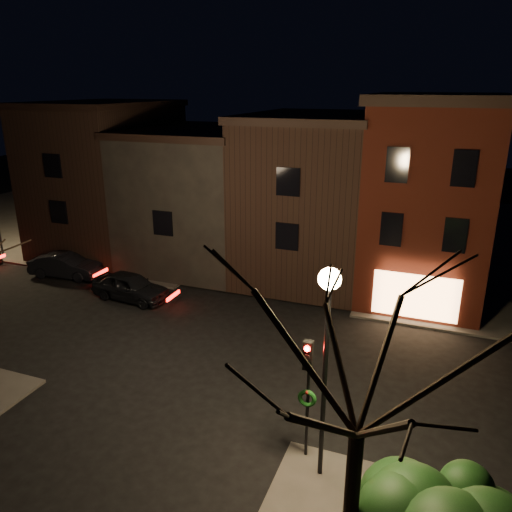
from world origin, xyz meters
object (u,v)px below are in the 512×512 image
(street_lamp_near, at_px, (328,318))
(parked_car_b, at_px, (66,266))
(parked_car_a, at_px, (130,286))
(bare_tree_right, at_px, (364,336))
(traffic_signal, at_px, (308,382))

(street_lamp_near, bearing_deg, parked_car_b, 150.22)
(parked_car_a, bearing_deg, bare_tree_right, -124.01)
(street_lamp_near, distance_m, parked_car_b, 21.52)
(parked_car_a, xyz_separation_m, parked_car_b, (-5.57, 1.44, -0.03))
(parked_car_a, distance_m, parked_car_b, 5.75)
(traffic_signal, xyz_separation_m, bare_tree_right, (1.90, -2.99, 3.34))
(traffic_signal, height_order, parked_car_a, traffic_signal)
(bare_tree_right, xyz_separation_m, parked_car_b, (-19.57, 12.95, -5.43))
(traffic_signal, bearing_deg, parked_car_a, 144.85)
(street_lamp_near, height_order, parked_car_b, street_lamp_near)
(parked_car_b, bearing_deg, traffic_signal, -126.00)
(bare_tree_right, bearing_deg, parked_car_a, 140.57)
(street_lamp_near, xyz_separation_m, bare_tree_right, (1.30, -2.50, 0.97))
(street_lamp_near, xyz_separation_m, parked_car_a, (-12.70, 9.01, -4.43))
(traffic_signal, bearing_deg, bare_tree_right, -57.59)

